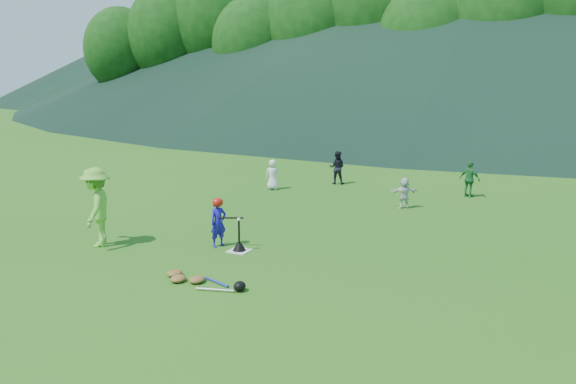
{
  "coord_description": "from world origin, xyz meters",
  "views": [
    {
      "loc": [
        6.26,
        -10.38,
        3.81
      ],
      "look_at": [
        0.0,
        2.5,
        0.9
      ],
      "focal_mm": 35.0,
      "sensor_mm": 36.0,
      "label": 1
    }
  ],
  "objects_px": {
    "equipment_pile": "(197,280)",
    "fielder_a": "(273,175)",
    "home_plate": "(239,251)",
    "fielder_d": "(404,193)",
    "fielder_c": "(470,179)",
    "batter_child": "(218,223)",
    "fielder_b": "(337,168)",
    "batting_tee": "(239,246)",
    "adult_coach": "(97,207)"
  },
  "relations": [
    {
      "from": "batter_child",
      "to": "fielder_c",
      "type": "relative_size",
      "value": 0.96
    },
    {
      "from": "home_plate",
      "to": "fielder_d",
      "type": "bearing_deg",
      "value": 68.96
    },
    {
      "from": "home_plate",
      "to": "equipment_pile",
      "type": "height_order",
      "value": "equipment_pile"
    },
    {
      "from": "fielder_a",
      "to": "fielder_c",
      "type": "relative_size",
      "value": 0.9
    },
    {
      "from": "adult_coach",
      "to": "batter_child",
      "type": "bearing_deg",
      "value": 84.34
    },
    {
      "from": "fielder_c",
      "to": "batting_tee",
      "type": "height_order",
      "value": "fielder_c"
    },
    {
      "from": "home_plate",
      "to": "adult_coach",
      "type": "height_order",
      "value": "adult_coach"
    },
    {
      "from": "fielder_b",
      "to": "batting_tee",
      "type": "height_order",
      "value": "fielder_b"
    },
    {
      "from": "fielder_c",
      "to": "equipment_pile",
      "type": "height_order",
      "value": "fielder_c"
    },
    {
      "from": "fielder_a",
      "to": "equipment_pile",
      "type": "relative_size",
      "value": 0.59
    },
    {
      "from": "fielder_b",
      "to": "batting_tee",
      "type": "relative_size",
      "value": 1.78
    },
    {
      "from": "adult_coach",
      "to": "fielder_a",
      "type": "bearing_deg",
      "value": 145.36
    },
    {
      "from": "batter_child",
      "to": "fielder_b",
      "type": "relative_size",
      "value": 0.92
    },
    {
      "from": "fielder_b",
      "to": "fielder_c",
      "type": "bearing_deg",
      "value": 164.1
    },
    {
      "from": "adult_coach",
      "to": "fielder_b",
      "type": "relative_size",
      "value": 1.51
    },
    {
      "from": "equipment_pile",
      "to": "fielder_a",
      "type": "bearing_deg",
      "value": 108.43
    },
    {
      "from": "fielder_a",
      "to": "equipment_pile",
      "type": "distance_m",
      "value": 9.19
    },
    {
      "from": "adult_coach",
      "to": "fielder_c",
      "type": "relative_size",
      "value": 1.57
    },
    {
      "from": "batter_child",
      "to": "adult_coach",
      "type": "height_order",
      "value": "adult_coach"
    },
    {
      "from": "home_plate",
      "to": "fielder_d",
      "type": "xyz_separation_m",
      "value": [
        2.23,
        5.81,
        0.46
      ]
    },
    {
      "from": "batter_child",
      "to": "equipment_pile",
      "type": "bearing_deg",
      "value": -132.93
    },
    {
      "from": "home_plate",
      "to": "fielder_a",
      "type": "xyz_separation_m",
      "value": [
        -2.61,
        6.65,
        0.52
      ]
    },
    {
      "from": "home_plate",
      "to": "fielder_d",
      "type": "distance_m",
      "value": 6.24
    },
    {
      "from": "batting_tee",
      "to": "batter_child",
      "type": "bearing_deg",
      "value": 168.59
    },
    {
      "from": "fielder_a",
      "to": "batting_tee",
      "type": "bearing_deg",
      "value": 91.75
    },
    {
      "from": "fielder_b",
      "to": "fielder_a",
      "type": "bearing_deg",
      "value": 38.26
    },
    {
      "from": "fielder_c",
      "to": "fielder_b",
      "type": "bearing_deg",
      "value": 15.1
    },
    {
      "from": "fielder_c",
      "to": "fielder_d",
      "type": "xyz_separation_m",
      "value": [
        -1.5,
        -2.53,
        -0.12
      ]
    },
    {
      "from": "fielder_d",
      "to": "batting_tee",
      "type": "distance_m",
      "value": 6.23
    },
    {
      "from": "batter_child",
      "to": "fielder_c",
      "type": "xyz_separation_m",
      "value": [
        4.36,
        8.21,
        0.03
      ]
    },
    {
      "from": "home_plate",
      "to": "fielder_d",
      "type": "relative_size",
      "value": 0.48
    },
    {
      "from": "batter_child",
      "to": "fielder_a",
      "type": "xyz_separation_m",
      "value": [
        -1.98,
        6.52,
        -0.03
      ]
    },
    {
      "from": "fielder_b",
      "to": "fielder_c",
      "type": "distance_m",
      "value": 4.73
    },
    {
      "from": "fielder_c",
      "to": "batting_tee",
      "type": "distance_m",
      "value": 9.15
    },
    {
      "from": "fielder_d",
      "to": "home_plate",
      "type": "bearing_deg",
      "value": 35.63
    },
    {
      "from": "fielder_c",
      "to": "equipment_pile",
      "type": "distance_m",
      "value": 10.97
    },
    {
      "from": "adult_coach",
      "to": "fielder_c",
      "type": "height_order",
      "value": "adult_coach"
    },
    {
      "from": "home_plate",
      "to": "batting_tee",
      "type": "xyz_separation_m",
      "value": [
        0.0,
        0.0,
        0.12
      ]
    },
    {
      "from": "adult_coach",
      "to": "fielder_d",
      "type": "distance_m",
      "value": 8.73
    },
    {
      "from": "fielder_b",
      "to": "batting_tee",
      "type": "distance_m",
      "value": 8.69
    },
    {
      "from": "batter_child",
      "to": "fielder_a",
      "type": "distance_m",
      "value": 6.82
    },
    {
      "from": "batter_child",
      "to": "adult_coach",
      "type": "bearing_deg",
      "value": 139.26
    },
    {
      "from": "adult_coach",
      "to": "fielder_d",
      "type": "relative_size",
      "value": 1.97
    },
    {
      "from": "fielder_c",
      "to": "fielder_d",
      "type": "relative_size",
      "value": 1.26
    },
    {
      "from": "adult_coach",
      "to": "fielder_a",
      "type": "distance_m",
      "value": 7.72
    },
    {
      "from": "home_plate",
      "to": "fielder_c",
      "type": "height_order",
      "value": "fielder_c"
    },
    {
      "from": "fielder_a",
      "to": "equipment_pile",
      "type": "bearing_deg",
      "value": 88.75
    },
    {
      "from": "fielder_b",
      "to": "equipment_pile",
      "type": "height_order",
      "value": "fielder_b"
    },
    {
      "from": "equipment_pile",
      "to": "batting_tee",
      "type": "bearing_deg",
      "value": 98.12
    },
    {
      "from": "home_plate",
      "to": "fielder_c",
      "type": "bearing_deg",
      "value": 65.88
    }
  ]
}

